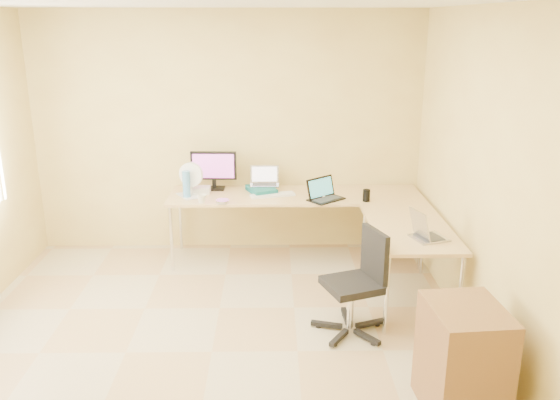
{
  "coord_description": "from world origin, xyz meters",
  "views": [
    {
      "loc": [
        0.48,
        -3.99,
        2.49
      ],
      "look_at": [
        0.55,
        1.1,
        0.9
      ],
      "focal_mm": 37.28,
      "sensor_mm": 36.0,
      "label": 1
    }
  ],
  "objects_px": {
    "laptop_center": "(264,176)",
    "cabinet": "(462,363)",
    "monitor": "(214,170)",
    "office_chair": "(352,276)",
    "water_bottle": "(186,184)",
    "keyboard": "(273,195)",
    "desk_return": "(407,264)",
    "laptop_black": "(326,189)",
    "desk_main": "(295,227)",
    "desk_fan": "(192,180)",
    "laptop_return": "(430,227)",
    "mug": "(202,199)"
  },
  "relations": [
    {
      "from": "laptop_return",
      "to": "cabinet",
      "type": "distance_m",
      "value": 1.35
    },
    {
      "from": "desk_return",
      "to": "monitor",
      "type": "relative_size",
      "value": 2.66
    },
    {
      "from": "keyboard",
      "to": "desk_fan",
      "type": "bearing_deg",
      "value": 159.44
    },
    {
      "from": "desk_main",
      "to": "mug",
      "type": "height_order",
      "value": "mug"
    },
    {
      "from": "water_bottle",
      "to": "laptop_return",
      "type": "height_order",
      "value": "water_bottle"
    },
    {
      "from": "office_chair",
      "to": "desk_fan",
      "type": "bearing_deg",
      "value": 113.04
    },
    {
      "from": "monitor",
      "to": "keyboard",
      "type": "height_order",
      "value": "monitor"
    },
    {
      "from": "office_chair",
      "to": "mug",
      "type": "bearing_deg",
      "value": 116.51
    },
    {
      "from": "desk_main",
      "to": "mug",
      "type": "relative_size",
      "value": 28.29
    },
    {
      "from": "laptop_center",
      "to": "water_bottle",
      "type": "relative_size",
      "value": 1.1
    },
    {
      "from": "water_bottle",
      "to": "office_chair",
      "type": "bearing_deg",
      "value": -43.79
    },
    {
      "from": "laptop_center",
      "to": "desk_fan",
      "type": "distance_m",
      "value": 0.77
    },
    {
      "from": "keyboard",
      "to": "laptop_return",
      "type": "relative_size",
      "value": 1.46
    },
    {
      "from": "cabinet",
      "to": "desk_return",
      "type": "bearing_deg",
      "value": 85.58
    },
    {
      "from": "laptop_black",
      "to": "water_bottle",
      "type": "distance_m",
      "value": 1.43
    },
    {
      "from": "laptop_black",
      "to": "desk_fan",
      "type": "xyz_separation_m",
      "value": [
        -1.38,
        0.22,
        0.05
      ]
    },
    {
      "from": "water_bottle",
      "to": "desk_return",
      "type": "bearing_deg",
      "value": -23.26
    },
    {
      "from": "laptop_center",
      "to": "keyboard",
      "type": "relative_size",
      "value": 0.66
    },
    {
      "from": "desk_return",
      "to": "desk_fan",
      "type": "distance_m",
      "value": 2.35
    },
    {
      "from": "monitor",
      "to": "office_chair",
      "type": "bearing_deg",
      "value": -52.12
    },
    {
      "from": "keyboard",
      "to": "desk_main",
      "type": "bearing_deg",
      "value": -0.51
    },
    {
      "from": "monitor",
      "to": "laptop_center",
      "type": "bearing_deg",
      "value": -2.88
    },
    {
      "from": "mug",
      "to": "water_bottle",
      "type": "height_order",
      "value": "water_bottle"
    },
    {
      "from": "desk_fan",
      "to": "office_chair",
      "type": "xyz_separation_m",
      "value": [
        1.48,
        -1.56,
        -0.39
      ]
    },
    {
      "from": "laptop_center",
      "to": "laptop_black",
      "type": "bearing_deg",
      "value": -29.93
    },
    {
      "from": "desk_return",
      "to": "water_bottle",
      "type": "xyz_separation_m",
      "value": [
        -2.1,
        0.9,
        0.5
      ]
    },
    {
      "from": "laptop_center",
      "to": "cabinet",
      "type": "xyz_separation_m",
      "value": [
        1.31,
        -2.73,
        -0.52
      ]
    },
    {
      "from": "monitor",
      "to": "desk_fan",
      "type": "bearing_deg",
      "value": -135.64
    },
    {
      "from": "laptop_black",
      "to": "office_chair",
      "type": "relative_size",
      "value": 0.4
    },
    {
      "from": "laptop_return",
      "to": "laptop_center",
      "type": "bearing_deg",
      "value": 25.44
    },
    {
      "from": "water_bottle",
      "to": "cabinet",
      "type": "distance_m",
      "value": 3.3
    },
    {
      "from": "desk_main",
      "to": "monitor",
      "type": "xyz_separation_m",
      "value": [
        -0.87,
        0.2,
        0.57
      ]
    },
    {
      "from": "laptop_return",
      "to": "cabinet",
      "type": "relative_size",
      "value": 0.4
    },
    {
      "from": "laptop_center",
      "to": "cabinet",
      "type": "distance_m",
      "value": 3.07
    },
    {
      "from": "monitor",
      "to": "desk_return",
      "type": "bearing_deg",
      "value": -30.94
    },
    {
      "from": "laptop_black",
      "to": "keyboard",
      "type": "xyz_separation_m",
      "value": [
        -0.54,
        0.14,
        -0.1
      ]
    },
    {
      "from": "monitor",
      "to": "laptop_center",
      "type": "relative_size",
      "value": 1.59
    },
    {
      "from": "desk_main",
      "to": "office_chair",
      "type": "height_order",
      "value": "office_chair"
    },
    {
      "from": "office_chair",
      "to": "keyboard",
      "type": "bearing_deg",
      "value": 92.78
    },
    {
      "from": "desk_return",
      "to": "keyboard",
      "type": "height_order",
      "value": "keyboard"
    },
    {
      "from": "desk_main",
      "to": "laptop_black",
      "type": "distance_m",
      "value": 0.6
    },
    {
      "from": "desk_return",
      "to": "monitor",
      "type": "height_order",
      "value": "monitor"
    },
    {
      "from": "desk_main",
      "to": "laptop_center",
      "type": "bearing_deg",
      "value": 155.03
    },
    {
      "from": "laptop_center",
      "to": "office_chair",
      "type": "height_order",
      "value": "laptop_center"
    },
    {
      "from": "mug",
      "to": "desk_fan",
      "type": "relative_size",
      "value": 0.29
    },
    {
      "from": "keyboard",
      "to": "laptop_center",
      "type": "bearing_deg",
      "value": 96.06
    },
    {
      "from": "desk_return",
      "to": "laptop_black",
      "type": "distance_m",
      "value": 1.14
    },
    {
      "from": "laptop_black",
      "to": "cabinet",
      "type": "height_order",
      "value": "laptop_black"
    },
    {
      "from": "laptop_black",
      "to": "water_bottle",
      "type": "xyz_separation_m",
      "value": [
        -1.43,
        0.11,
        0.03
      ]
    },
    {
      "from": "desk_return",
      "to": "monitor",
      "type": "bearing_deg",
      "value": 146.99
    }
  ]
}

